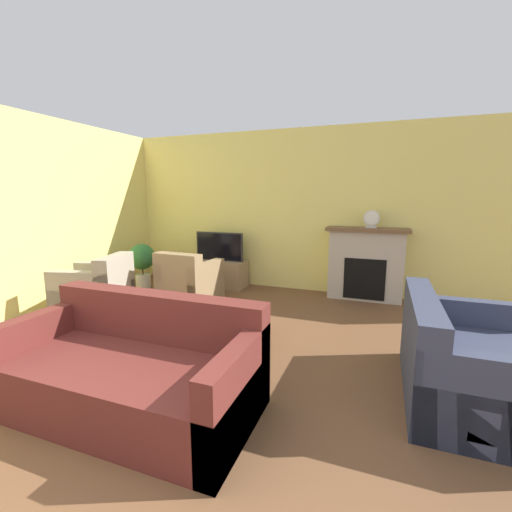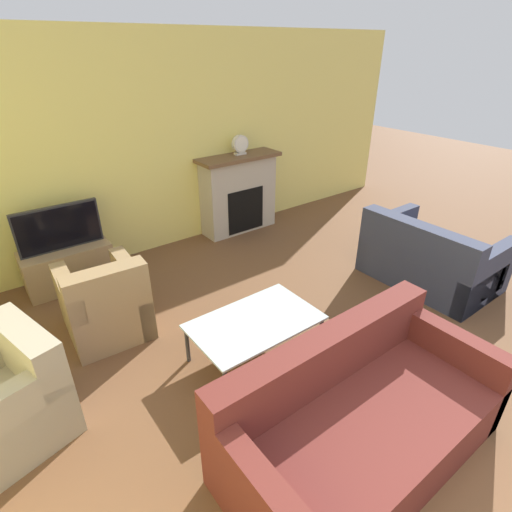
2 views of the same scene
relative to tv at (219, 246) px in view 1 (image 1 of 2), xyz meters
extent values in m
cube|color=#EADB72|center=(1.19, 0.34, 0.63)|extent=(8.88, 0.06, 2.70)
cube|color=#EADB72|center=(-1.78, -2.19, 0.63)|extent=(0.06, 8.00, 2.70)
cube|color=#B2A899|center=(2.47, 0.12, -0.16)|extent=(1.10, 0.36, 1.13)
cube|color=black|center=(2.47, -0.06, -0.37)|extent=(0.61, 0.01, 0.63)
cube|color=brown|center=(2.47, 0.09, 0.38)|extent=(1.22, 0.42, 0.05)
cube|color=#997A56|center=(0.00, 0.00, -0.49)|extent=(0.94, 0.45, 0.47)
cube|color=#232328|center=(0.00, 0.00, 0.00)|extent=(0.88, 0.05, 0.50)
cube|color=black|center=(0.00, -0.02, 0.00)|extent=(0.84, 0.01, 0.46)
cube|color=#5B231E|center=(0.97, -3.49, -0.51)|extent=(1.93, 0.95, 0.42)
cube|color=#5B231E|center=(0.97, -3.12, -0.10)|extent=(1.93, 0.20, 0.40)
cube|color=#5B231E|center=(0.07, -3.49, -0.39)|extent=(0.14, 0.95, 0.66)
cube|color=#5B231E|center=(1.86, -3.49, -0.39)|extent=(0.14, 0.95, 0.66)
cube|color=#33384C|center=(3.43, -2.45, -0.51)|extent=(0.98, 1.39, 0.42)
cube|color=#33384C|center=(3.04, -2.45, -0.10)|extent=(0.20, 1.39, 0.40)
cube|color=#33384C|center=(3.43, -3.08, -0.39)|extent=(0.98, 0.14, 0.66)
cube|color=#33384C|center=(3.43, -1.83, -0.39)|extent=(0.98, 0.14, 0.66)
cube|color=#9E937F|center=(-0.98, -1.91, -0.51)|extent=(1.01, 0.93, 0.42)
cube|color=#9E937F|center=(-0.66, -1.82, -0.10)|extent=(0.38, 0.77, 0.40)
cube|color=#9E937F|center=(-1.05, -1.62, -0.39)|extent=(0.85, 0.35, 0.66)
cube|color=#9E937F|center=(-0.90, -2.20, -0.39)|extent=(0.85, 0.35, 0.66)
cube|color=#8C704C|center=(0.06, -1.09, -0.51)|extent=(0.75, 0.84, 0.42)
cube|color=#8C704C|center=(0.04, -1.39, -0.10)|extent=(0.71, 0.24, 0.40)
cube|color=#8C704C|center=(0.34, -1.11, -0.39)|extent=(0.18, 0.81, 0.66)
cube|color=#8C704C|center=(-0.22, -1.07, -0.39)|extent=(0.18, 0.81, 0.66)
cylinder|color=#333338|center=(0.47, -2.57, -0.54)|extent=(0.04, 0.04, 0.37)
cylinder|color=#333338|center=(1.50, -2.57, -0.54)|extent=(0.04, 0.04, 0.37)
cylinder|color=#333338|center=(0.47, -1.96, -0.54)|extent=(0.04, 0.04, 0.37)
cylinder|color=#333338|center=(1.50, -1.96, -0.54)|extent=(0.04, 0.04, 0.37)
cube|color=silver|center=(0.99, -2.27, -0.34)|extent=(1.11, 0.69, 0.02)
cylinder|color=beige|center=(-1.23, -0.57, -0.60)|extent=(0.25, 0.25, 0.24)
cylinder|color=#4C3823|center=(-1.23, -0.57, -0.42)|extent=(0.03, 0.03, 0.14)
sphere|color=#2D6B33|center=(-1.23, -0.57, -0.17)|extent=(0.45, 0.45, 0.45)
cube|color=beige|center=(2.52, 0.12, 0.42)|extent=(0.17, 0.07, 0.03)
cylinder|color=beige|center=(2.52, 0.12, 0.55)|extent=(0.24, 0.07, 0.24)
cylinder|color=white|center=(2.52, 0.09, 0.55)|extent=(0.20, 0.00, 0.20)
camera|label=1|loc=(2.70, -5.38, 0.89)|focal=24.00mm
camera|label=2|loc=(-0.68, -4.48, 1.79)|focal=28.00mm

